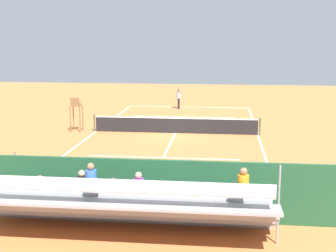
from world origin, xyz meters
TOP-DOWN VIEW (x-y plane):
  - ground_plane at (0.00, 0.00)m, footprint 60.00×60.00m
  - court_line_markings at (0.00, -0.04)m, footprint 10.10×22.20m
  - tennis_net at (0.00, 0.00)m, footprint 10.30×0.10m
  - backdrop_wall at (0.00, 14.00)m, footprint 18.00×0.16m
  - bleacher_stand at (0.04, 15.35)m, footprint 9.06×2.40m
  - umpire_chair at (6.20, 0.16)m, footprint 0.67×0.67m
  - courtside_bench at (-2.51, 13.27)m, footprint 1.80×0.40m
  - equipment_bag at (-0.78, 13.40)m, footprint 0.90×0.36m
  - tennis_player at (0.75, -10.01)m, footprint 0.45×0.56m
  - tennis_racket at (1.59, -10.47)m, footprint 0.59×0.38m
  - tennis_ball_near at (-0.04, -6.57)m, footprint 0.07×0.07m
  - line_judge at (4.43, 13.31)m, footprint 0.40×0.55m

SIDE VIEW (x-z plane):
  - ground_plane at x=0.00m, z-range 0.00..0.00m
  - court_line_markings at x=0.00m, z-range 0.00..0.01m
  - tennis_racket at x=1.59m, z-range 0.00..0.03m
  - tennis_ball_near at x=-0.04m, z-range 0.00..0.07m
  - equipment_bag at x=-0.78m, z-range 0.00..0.36m
  - tennis_net at x=0.00m, z-range -0.03..1.04m
  - courtside_bench at x=-2.51m, z-range 0.09..1.02m
  - bleacher_stand at x=0.04m, z-range -0.31..2.17m
  - backdrop_wall at x=0.00m, z-range 0.00..2.00m
  - tennis_player at x=0.75m, z-range 0.05..1.98m
  - line_judge at x=4.43m, z-range 0.05..1.98m
  - umpire_chair at x=6.20m, z-range 0.24..2.38m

